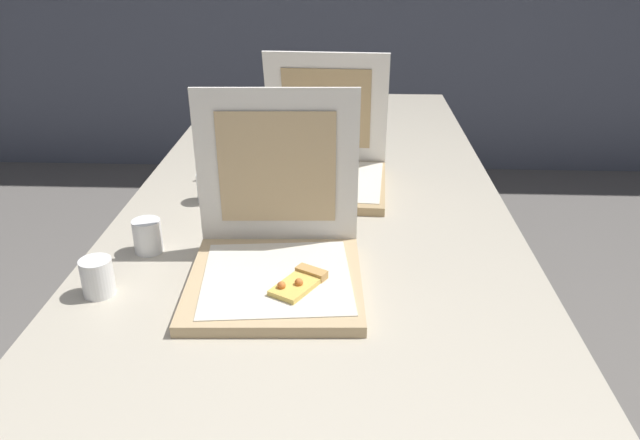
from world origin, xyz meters
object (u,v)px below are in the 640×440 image
pizza_box_front (276,255)px  cup_white_near_left (97,277)px  cup_white_near_center (148,236)px  table (315,226)px  pizza_box_middle (324,167)px  cup_white_mid (209,188)px

pizza_box_front → cup_white_near_left: size_ratio=4.86×
pizza_box_front → cup_white_near_center: size_ratio=4.86×
table → cup_white_near_center: bearing=-146.7°
pizza_box_middle → cup_white_near_left: size_ratio=4.84×
cup_white_mid → table: bearing=-10.3°
cup_white_near_left → cup_white_near_center: bearing=76.1°
pizza_box_front → pizza_box_middle: pizza_box_front is taller
pizza_box_front → table: bearing=77.3°
table → cup_white_near_left: size_ratio=33.41×
pizza_box_front → cup_white_near_center: pizza_box_front is taller
pizza_box_middle → cup_white_near_center: size_ratio=4.84×
cup_white_mid → pizza_box_front: bearing=-60.8°
cup_white_near_left → pizza_box_front: bearing=12.3°
table → cup_white_near_left: bearing=-134.1°
cup_white_near_center → cup_white_near_left: bearing=-103.9°
pizza_box_front → pizza_box_middle: 0.51m
cup_white_near_center → cup_white_mid: same height
pizza_box_front → cup_white_mid: size_ratio=4.86×
cup_white_near_center → cup_white_mid: (0.07, 0.28, 0.00)m
cup_white_near_left → cup_white_near_center: same height
table → pizza_box_front: size_ratio=6.87×
pizza_box_front → cup_white_near_center: 0.30m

